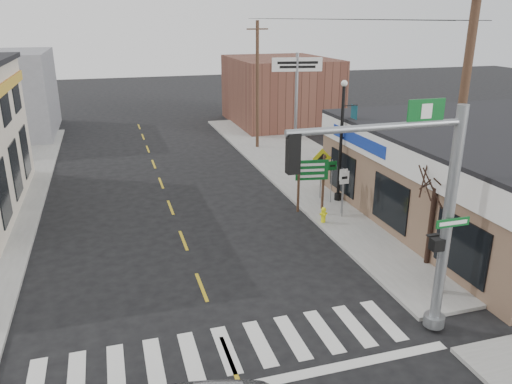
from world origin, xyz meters
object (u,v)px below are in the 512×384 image
object	(u,v)px
traffic_signal_pole	(425,201)
fire_hydrant	(323,214)
guide_sign	(312,175)
dance_center_sign	(297,80)
utility_pole_far	(257,84)
bare_tree	(437,174)
utility_pole_near	(457,142)
lamp_post	(343,133)

from	to	relation	value
traffic_signal_pole	fire_hydrant	xyz separation A→B (m)	(0.91, 8.27, -3.66)
traffic_signal_pole	fire_hydrant	bearing A→B (deg)	83.66
guide_sign	dance_center_sign	world-z (taller)	dance_center_sign
traffic_signal_pole	utility_pole_far	world-z (taller)	utility_pole_far
traffic_signal_pole	utility_pole_far	xyz separation A→B (m)	(2.11, 22.35, 0.33)
fire_hydrant	bare_tree	distance (m)	6.04
utility_pole_near	utility_pole_far	world-z (taller)	utility_pole_near
guide_sign	utility_pole_far	world-z (taller)	utility_pole_far
guide_sign	fire_hydrant	world-z (taller)	guide_sign
guide_sign	utility_pole_near	xyz separation A→B (m)	(1.20, -8.13, 3.40)
traffic_signal_pole	dance_center_sign	xyz separation A→B (m)	(3.61, 18.86, 0.99)
traffic_signal_pole	guide_sign	world-z (taller)	traffic_signal_pole
dance_center_sign	utility_pole_near	distance (m)	17.28
bare_tree	utility_pole_near	world-z (taller)	utility_pole_near
traffic_signal_pole	guide_sign	xyz separation A→B (m)	(0.91, 9.77, -2.29)
fire_hydrant	bare_tree	bearing A→B (deg)	-65.92
guide_sign	bare_tree	distance (m)	6.80
utility_pole_far	dance_center_sign	bearing A→B (deg)	-68.21
bare_tree	utility_pole_near	distance (m)	2.68
traffic_signal_pole	lamp_post	xyz separation A→B (m)	(2.87, 10.74, -0.60)
traffic_signal_pole	utility_pole_far	size ratio (longest dim) A/B	0.80
dance_center_sign	utility_pole_far	world-z (taller)	utility_pole_far
bare_tree	lamp_post	bearing A→B (deg)	91.18
bare_tree	utility_pole_far	bearing A→B (deg)	92.77
fire_hydrant	lamp_post	size ratio (longest dim) A/B	0.12
traffic_signal_pole	bare_tree	world-z (taller)	traffic_signal_pole
fire_hydrant	utility_pole_far	distance (m)	14.69
dance_center_sign	utility_pole_far	distance (m)	3.86
fire_hydrant	utility_pole_far	xyz separation A→B (m)	(1.20, 14.09, 3.99)
lamp_post	utility_pole_near	size ratio (longest dim) A/B	0.59
bare_tree	utility_pole_far	xyz separation A→B (m)	(-0.91, 18.81, 0.87)
guide_sign	lamp_post	distance (m)	2.77
lamp_post	utility_pole_far	size ratio (longest dim) A/B	0.70
lamp_post	utility_pole_far	world-z (taller)	utility_pole_far
fire_hydrant	utility_pole_far	world-z (taller)	utility_pole_far
guide_sign	fire_hydrant	xyz separation A→B (m)	(-0.00, -1.50, -1.36)
guide_sign	dance_center_sign	size ratio (longest dim) A/B	0.40
dance_center_sign	guide_sign	bearing A→B (deg)	-96.49
utility_pole_near	utility_pole_far	xyz separation A→B (m)	(0.00, 20.71, -0.78)
guide_sign	utility_pole_far	size ratio (longest dim) A/B	0.32
lamp_post	bare_tree	size ratio (longest dim) A/B	1.34
utility_pole_near	fire_hydrant	bearing A→B (deg)	106.98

